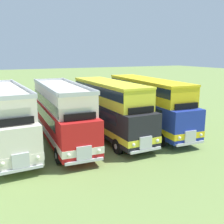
{
  "coord_description": "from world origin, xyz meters",
  "views": [
    {
      "loc": [
        2.65,
        -19.04,
        6.67
      ],
      "look_at": [
        11.61,
        -0.38,
        2.14
      ],
      "focal_mm": 43.34,
      "sensor_mm": 36.0,
      "label": 1
    }
  ],
  "objects_px": {
    "bus_sixth_in_row": "(5,117)",
    "bus_ninth_in_row": "(148,102)",
    "bus_seventh_in_row": "(62,113)",
    "bus_eighth_in_row": "(110,107)"
  },
  "relations": [
    {
      "from": "bus_seventh_in_row",
      "to": "bus_eighth_in_row",
      "type": "bearing_deg",
      "value": -2.12
    },
    {
      "from": "bus_sixth_in_row",
      "to": "bus_seventh_in_row",
      "type": "relative_size",
      "value": 0.99
    },
    {
      "from": "bus_sixth_in_row",
      "to": "bus_ninth_in_row",
      "type": "bearing_deg",
      "value": 0.28
    },
    {
      "from": "bus_sixth_in_row",
      "to": "bus_eighth_in_row",
      "type": "xyz_separation_m",
      "value": [
        7.71,
        -0.45,
        0.11
      ]
    },
    {
      "from": "bus_sixth_in_row",
      "to": "bus_seventh_in_row",
      "type": "bearing_deg",
      "value": -4.58
    },
    {
      "from": "bus_ninth_in_row",
      "to": "bus_seventh_in_row",
      "type": "bearing_deg",
      "value": -177.29
    },
    {
      "from": "bus_eighth_in_row",
      "to": "bus_ninth_in_row",
      "type": "height_order",
      "value": "same"
    },
    {
      "from": "bus_seventh_in_row",
      "to": "bus_ninth_in_row",
      "type": "relative_size",
      "value": 0.9
    },
    {
      "from": "bus_sixth_in_row",
      "to": "bus_eighth_in_row",
      "type": "relative_size",
      "value": 1.02
    },
    {
      "from": "bus_sixth_in_row",
      "to": "bus_seventh_in_row",
      "type": "distance_m",
      "value": 3.88
    }
  ]
}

